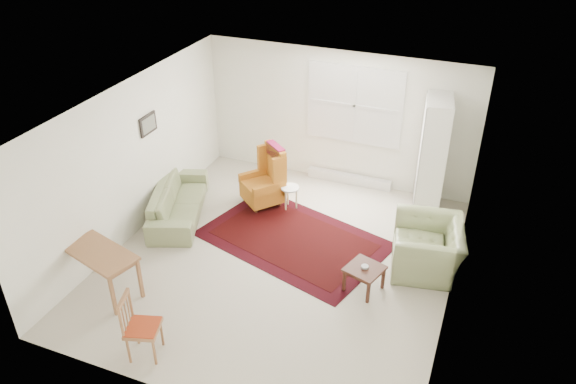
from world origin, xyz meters
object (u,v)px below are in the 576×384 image
at_px(armchair, 428,243).
at_px(desk, 104,272).
at_px(sofa, 178,196).
at_px(stool, 290,197).
at_px(wingback_chair, 261,177).
at_px(desk_chair, 143,327).
at_px(cabinet, 433,156).
at_px(coffee_table, 364,278).

bearing_deg(armchair, desk, -72.27).
height_order(sofa, stool, sofa).
xyz_separation_m(wingback_chair, stool, (0.51, 0.05, -0.33)).
bearing_deg(desk, wingback_chair, 69.65).
xyz_separation_m(sofa, wingback_chair, (1.17, 0.87, 0.16)).
relative_size(armchair, desk_chair, 1.25).
distance_m(armchair, desk_chair, 4.18).
height_order(cabinet, desk, cabinet).
bearing_deg(cabinet, desk, -143.10).
xyz_separation_m(sofa, desk, (0.07, -2.08, -0.04)).
height_order(wingback_chair, coffee_table, wingback_chair).
bearing_deg(coffee_table, desk, -157.81).
bearing_deg(sofa, cabinet, -85.57).
distance_m(desk, desk_chair, 1.43).
relative_size(sofa, wingback_chair, 1.75).
xyz_separation_m(armchair, cabinet, (-0.28, 1.70, 0.57)).
height_order(stool, cabinet, cabinet).
distance_m(stool, cabinet, 2.52).
relative_size(wingback_chair, stool, 2.55).
bearing_deg(stool, desk_chair, -96.26).
relative_size(wingback_chair, coffee_table, 2.30).
bearing_deg(wingback_chair, cabinet, 58.81).
height_order(wingback_chair, desk, wingback_chair).
distance_m(armchair, wingback_chair, 3.09).
bearing_deg(sofa, stool, -82.05).
bearing_deg(coffee_table, armchair, 48.91).
height_order(armchair, coffee_table, armchair).
xyz_separation_m(wingback_chair, cabinet, (2.72, 0.96, 0.47)).
relative_size(sofa, stool, 4.46).
distance_m(sofa, coffee_table, 3.52).
bearing_deg(wingback_chair, coffee_table, 4.69).
relative_size(armchair, coffee_table, 2.38).
relative_size(coffee_table, cabinet, 0.23).
bearing_deg(desk, cabinet, 45.68).
bearing_deg(desk_chair, stool, -23.05).
height_order(sofa, desk_chair, desk_chair).
distance_m(sofa, desk_chair, 3.14).
bearing_deg(desk, armchair, 28.33).
distance_m(cabinet, desk_chair, 5.41).
bearing_deg(wingback_chair, stool, 44.79).
height_order(coffee_table, stool, stool).
bearing_deg(sofa, wingback_chair, -73.99).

